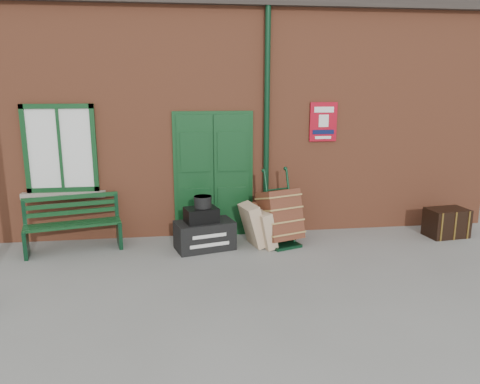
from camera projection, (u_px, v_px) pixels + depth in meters
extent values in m
plane|color=gray|center=(241.00, 263.00, 7.26)|extent=(80.00, 80.00, 0.00)
cube|color=#9A4F31|center=(219.00, 118.00, 10.19)|extent=(10.00, 4.00, 4.00)
cube|color=#38302B|center=(218.00, 13.00, 9.70)|extent=(10.30, 4.30, 0.30)
cube|color=#103B1A|center=(214.00, 176.00, 8.38)|extent=(1.42, 0.12, 2.32)
cube|color=white|center=(60.00, 149.00, 7.91)|extent=(1.20, 0.08, 1.50)
cylinder|color=black|center=(267.00, 126.00, 8.26)|extent=(0.10, 0.10, 4.00)
cube|color=#A90C1D|center=(323.00, 122.00, 8.44)|extent=(0.50, 0.03, 0.70)
cube|color=#103B1A|center=(73.00, 225.00, 7.71)|extent=(1.58, 0.73, 0.04)
cube|color=#103B1A|center=(71.00, 205.00, 7.85)|extent=(1.50, 0.37, 0.41)
cube|color=black|center=(26.00, 243.00, 7.51)|extent=(0.16, 0.46, 0.46)
cube|color=black|center=(119.00, 233.00, 8.00)|extent=(0.16, 0.46, 0.46)
cube|color=black|center=(205.00, 235.00, 7.85)|extent=(1.06, 0.75, 0.48)
cube|color=black|center=(201.00, 215.00, 7.77)|extent=(0.60, 0.50, 0.24)
cylinder|color=black|center=(203.00, 202.00, 7.75)|extent=(0.35, 0.35, 0.19)
cube|color=tan|center=(253.00, 225.00, 7.97)|extent=(0.51, 0.60, 0.75)
cube|color=tan|center=(265.00, 229.00, 7.91)|extent=(0.41, 0.53, 0.64)
cube|color=black|center=(285.00, 245.00, 8.01)|extent=(0.59, 0.51, 0.05)
cylinder|color=black|center=(269.00, 209.00, 7.92)|extent=(0.16, 0.35, 1.27)
cylinder|color=black|center=(290.00, 206.00, 8.12)|extent=(0.16, 0.35, 1.27)
cylinder|color=black|center=(264.00, 239.00, 8.03)|extent=(0.13, 0.24, 0.24)
cylinder|color=black|center=(292.00, 234.00, 8.29)|extent=(0.13, 0.24, 0.24)
cube|color=brown|center=(280.00, 215.00, 8.03)|extent=(0.81, 0.84, 0.94)
cube|color=black|center=(447.00, 223.00, 8.51)|extent=(0.76, 0.54, 0.51)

